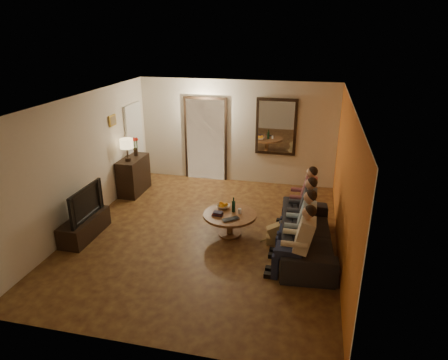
% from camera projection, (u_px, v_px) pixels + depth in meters
% --- Properties ---
extents(floor, '(5.00, 6.00, 0.01)m').
position_uv_depth(floor, '(206.00, 234.00, 7.81)').
color(floor, '#3F1B11').
rests_on(floor, ground).
extents(ceiling, '(5.00, 6.00, 0.01)m').
position_uv_depth(ceiling, '(203.00, 101.00, 6.87)').
color(ceiling, white).
rests_on(ceiling, back_wall).
extents(back_wall, '(5.00, 0.02, 2.60)m').
position_uv_depth(back_wall, '(236.00, 132.00, 10.07)').
color(back_wall, beige).
rests_on(back_wall, floor).
extents(front_wall, '(5.00, 0.02, 2.60)m').
position_uv_depth(front_wall, '(135.00, 258.00, 4.62)').
color(front_wall, beige).
rests_on(front_wall, floor).
extents(left_wall, '(0.02, 6.00, 2.60)m').
position_uv_depth(left_wall, '(82.00, 162.00, 7.86)').
color(left_wall, beige).
rests_on(left_wall, floor).
extents(right_wall, '(0.02, 6.00, 2.60)m').
position_uv_depth(right_wall, '(345.00, 183.00, 6.82)').
color(right_wall, beige).
rests_on(right_wall, floor).
extents(orange_accent, '(0.01, 6.00, 2.60)m').
position_uv_depth(orange_accent, '(345.00, 183.00, 6.82)').
color(orange_accent, '#C67421').
rests_on(orange_accent, right_wall).
extents(kitchen_doorway, '(1.00, 0.06, 2.10)m').
position_uv_depth(kitchen_doorway, '(206.00, 140.00, 10.31)').
color(kitchen_doorway, '#FFE0A5').
rests_on(kitchen_doorway, floor).
extents(door_trim, '(1.12, 0.04, 2.22)m').
position_uv_depth(door_trim, '(206.00, 140.00, 10.30)').
color(door_trim, black).
rests_on(door_trim, floor).
extents(fridge_glimpse, '(0.45, 0.03, 1.70)m').
position_uv_depth(fridge_glimpse, '(215.00, 146.00, 10.31)').
color(fridge_glimpse, silver).
rests_on(fridge_glimpse, floor).
extents(mirror_frame, '(1.00, 0.05, 1.40)m').
position_uv_depth(mirror_frame, '(276.00, 127.00, 9.75)').
color(mirror_frame, black).
rests_on(mirror_frame, back_wall).
extents(mirror_glass, '(0.86, 0.02, 1.26)m').
position_uv_depth(mirror_glass, '(276.00, 127.00, 9.72)').
color(mirror_glass, white).
rests_on(mirror_glass, back_wall).
extents(white_door, '(0.06, 0.85, 2.04)m').
position_uv_depth(white_door, '(135.00, 144.00, 10.05)').
color(white_door, white).
rests_on(white_door, floor).
extents(framed_art, '(0.03, 0.28, 0.24)m').
position_uv_depth(framed_art, '(112.00, 120.00, 8.84)').
color(framed_art, '#B28C33').
rests_on(framed_art, left_wall).
extents(art_canvas, '(0.01, 0.22, 0.18)m').
position_uv_depth(art_canvas, '(113.00, 120.00, 8.84)').
color(art_canvas, brown).
rests_on(art_canvas, left_wall).
extents(dresser, '(0.45, 0.99, 0.88)m').
position_uv_depth(dresser, '(134.00, 175.00, 9.62)').
color(dresser, black).
rests_on(dresser, floor).
extents(table_lamp, '(0.30, 0.30, 0.54)m').
position_uv_depth(table_lamp, '(127.00, 150.00, 9.17)').
color(table_lamp, beige).
rests_on(table_lamp, dresser).
extents(flower_vase, '(0.14, 0.14, 0.44)m').
position_uv_depth(flower_vase, '(135.00, 147.00, 9.59)').
color(flower_vase, red).
rests_on(flower_vase, dresser).
extents(tv_stand, '(0.45, 1.20, 0.40)m').
position_uv_depth(tv_stand, '(85.00, 227.00, 7.67)').
color(tv_stand, black).
rests_on(tv_stand, floor).
extents(tv, '(1.08, 0.14, 0.62)m').
position_uv_depth(tv, '(81.00, 203.00, 7.49)').
color(tv, black).
rests_on(tv, tv_stand).
extents(sofa, '(2.35, 1.06, 0.67)m').
position_uv_depth(sofa, '(307.00, 234.00, 7.14)').
color(sofa, black).
rests_on(sofa, floor).
extents(person_a, '(0.60, 0.40, 1.20)m').
position_uv_depth(person_a, '(300.00, 245.00, 6.24)').
color(person_a, tan).
rests_on(person_a, sofa).
extents(person_b, '(0.60, 0.40, 1.20)m').
position_uv_depth(person_b, '(301.00, 228.00, 6.79)').
color(person_b, tan).
rests_on(person_b, sofa).
extents(person_c, '(0.60, 0.40, 1.20)m').
position_uv_depth(person_c, '(303.00, 213.00, 7.33)').
color(person_c, tan).
rests_on(person_c, sofa).
extents(person_d, '(0.60, 0.40, 1.20)m').
position_uv_depth(person_d, '(304.00, 200.00, 7.88)').
color(person_d, tan).
rests_on(person_d, sofa).
extents(dog, '(0.59, 0.33, 0.56)m').
position_uv_depth(dog, '(280.00, 230.00, 7.39)').
color(dog, '#A6864C').
rests_on(dog, floor).
extents(coffee_table, '(1.27, 1.27, 0.45)m').
position_uv_depth(coffee_table, '(230.00, 224.00, 7.72)').
color(coffee_table, brown).
rests_on(coffee_table, floor).
extents(bowl, '(0.26, 0.26, 0.06)m').
position_uv_depth(bowl, '(223.00, 207.00, 7.86)').
color(bowl, white).
rests_on(bowl, coffee_table).
extents(oranges, '(0.20, 0.20, 0.08)m').
position_uv_depth(oranges, '(223.00, 203.00, 7.84)').
color(oranges, orange).
rests_on(oranges, bowl).
extents(wine_bottle, '(0.07, 0.07, 0.31)m').
position_uv_depth(wine_bottle, '(234.00, 204.00, 7.66)').
color(wine_bottle, black).
rests_on(wine_bottle, coffee_table).
extents(wine_glass, '(0.06, 0.06, 0.10)m').
position_uv_depth(wine_glass, '(240.00, 211.00, 7.62)').
color(wine_glass, silver).
rests_on(wine_glass, coffee_table).
extents(book_stack, '(0.20, 0.15, 0.07)m').
position_uv_depth(book_stack, '(217.00, 213.00, 7.58)').
color(book_stack, black).
rests_on(book_stack, coffee_table).
extents(laptop, '(0.39, 0.37, 0.03)m').
position_uv_depth(laptop, '(232.00, 220.00, 7.35)').
color(laptop, black).
rests_on(laptop, coffee_table).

